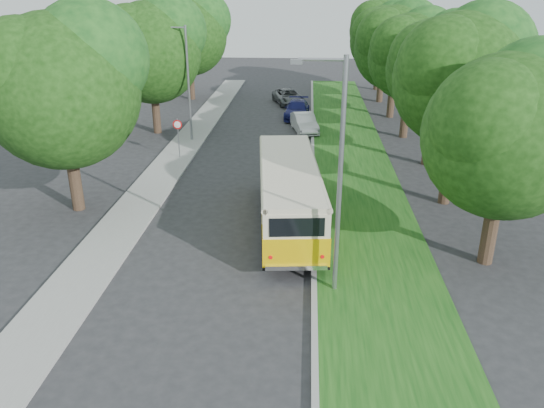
# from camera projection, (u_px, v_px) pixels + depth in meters

# --- Properties ---
(ground) EXTENTS (120.00, 120.00, 0.00)m
(ground) POSITION_uv_depth(u_px,v_px,m) (223.00, 254.00, 21.01)
(ground) COLOR #29292B
(ground) RESTS_ON ground
(curb) EXTENTS (0.20, 70.00, 0.15)m
(curb) POSITION_uv_depth(u_px,v_px,m) (313.00, 206.00, 25.36)
(curb) COLOR gray
(curb) RESTS_ON ground
(grass_verge) EXTENTS (4.50, 70.00, 0.13)m
(grass_verge) POSITION_uv_depth(u_px,v_px,m) (363.00, 207.00, 25.21)
(grass_verge) COLOR #144512
(grass_verge) RESTS_ON ground
(sidewalk) EXTENTS (2.20, 70.00, 0.12)m
(sidewalk) POSITION_uv_depth(u_px,v_px,m) (141.00, 201.00, 25.89)
(sidewalk) COLOR gray
(sidewalk) RESTS_ON ground
(treeline) EXTENTS (24.27, 41.91, 9.46)m
(treeline) POSITION_uv_depth(u_px,v_px,m) (308.00, 48.00, 35.10)
(treeline) COLOR #332319
(treeline) RESTS_ON ground
(lamppost_near) EXTENTS (1.71, 0.16, 8.00)m
(lamppost_near) POSITION_uv_depth(u_px,v_px,m) (337.00, 173.00, 16.76)
(lamppost_near) COLOR gray
(lamppost_near) RESTS_ON ground
(lamppost_far) EXTENTS (1.71, 0.16, 7.50)m
(lamppost_far) POSITION_uv_depth(u_px,v_px,m) (187.00, 80.00, 34.45)
(lamppost_far) COLOR gray
(lamppost_far) RESTS_ON ground
(warning_sign) EXTENTS (0.56, 0.10, 2.50)m
(warning_sign) POSITION_uv_depth(u_px,v_px,m) (178.00, 132.00, 31.66)
(warning_sign) COLOR gray
(warning_sign) RESTS_ON ground
(vintage_bus) EXTENTS (3.40, 9.89, 2.88)m
(vintage_bus) POSITION_uv_depth(u_px,v_px,m) (289.00, 196.00, 22.87)
(vintage_bus) COLOR #EAB807
(vintage_bus) RESTS_ON ground
(car_silver) EXTENTS (1.74, 3.71, 1.23)m
(car_silver) POSITION_uv_depth(u_px,v_px,m) (293.00, 154.00, 31.30)
(car_silver) COLOR #9F9FA4
(car_silver) RESTS_ON ground
(car_white) EXTENTS (2.23, 4.23, 1.33)m
(car_white) POSITION_uv_depth(u_px,v_px,m) (304.00, 123.00, 37.99)
(car_white) COLOR silver
(car_white) RESTS_ON ground
(car_blue) EXTENTS (2.05, 4.66, 1.33)m
(car_blue) POSITION_uv_depth(u_px,v_px,m) (297.00, 109.00, 42.04)
(car_blue) COLOR #121550
(car_blue) RESTS_ON ground
(car_grey) EXTENTS (3.37, 5.06, 1.29)m
(car_grey) POSITION_uv_depth(u_px,v_px,m) (288.00, 97.00, 46.87)
(car_grey) COLOR #515558
(car_grey) RESTS_ON ground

